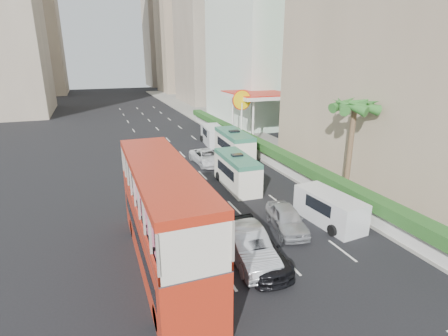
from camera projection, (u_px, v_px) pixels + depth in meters
name	position (u px, v px, depth m)	size (l,w,h in m)	color
ground_plane	(276.00, 242.00, 18.95)	(200.00, 200.00, 0.00)	black
double_decker_bus	(164.00, 217.00, 16.15)	(2.50, 11.00, 5.06)	red
car_silver_lane_a	(248.00, 259.00, 17.36)	(1.71, 4.91, 1.62)	#B8BABF
car_silver_lane_b	(286.00, 229.00, 20.33)	(1.65, 4.10, 1.40)	#B8BABF
car_black	(256.00, 262.00, 17.13)	(2.03, 4.98, 1.45)	black
van_asset	(207.00, 164.00, 32.61)	(2.19, 4.74, 1.32)	silver
minibus_near	(237.00, 171.00, 26.62)	(1.85, 5.55, 2.46)	silver
minibus_far	(234.00, 146.00, 33.44)	(2.07, 6.20, 2.75)	silver
panel_van_near	(329.00, 209.00, 20.93)	(1.82, 4.55, 1.82)	silver
panel_van_far	(213.00, 135.00, 39.64)	(1.99, 4.97, 1.99)	silver
sidewalk	(243.00, 135.00, 44.20)	(6.00, 120.00, 0.18)	#99968C
kerb_wall	(262.00, 154.00, 33.28)	(0.30, 44.00, 1.00)	silver
hedge	(263.00, 146.00, 33.02)	(1.10, 44.00, 0.70)	#2D6626
palm_tree	(350.00, 151.00, 24.09)	(0.36, 0.36, 6.40)	brown
shell_station	(258.00, 116.00, 41.94)	(6.50, 8.00, 5.50)	silver
tower_far_a	(185.00, 6.00, 90.87)	(14.00, 14.00, 44.00)	tan
tower_far_b	(167.00, 21.00, 111.07)	(14.00, 14.00, 40.00)	tan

